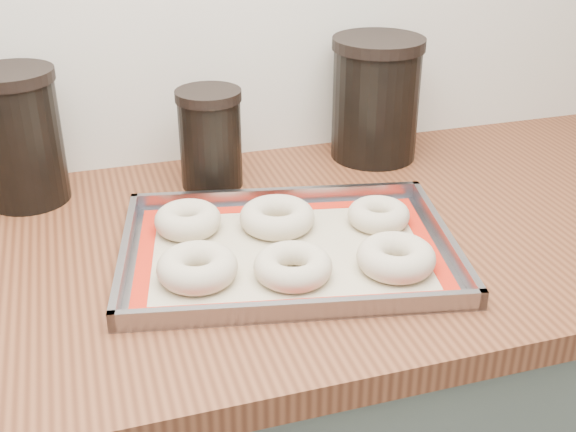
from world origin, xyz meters
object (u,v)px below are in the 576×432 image
object	(u,v)px
bagel_front_mid	(293,266)
bagel_back_mid	(277,217)
bagel_back_right	(379,215)
canister_mid	(210,138)
bagel_front_right	(396,257)
baking_tray	(288,250)
canister_right	(376,98)
bagel_back_left	(188,220)
canister_left	(20,137)
bagel_front_left	(197,267)

from	to	relation	value
bagel_front_mid	bagel_back_mid	xyz separation A→B (m)	(0.02, 0.14, 0.00)
bagel_back_right	canister_mid	size ratio (longest dim) A/B	0.56
bagel_back_mid	bagel_front_right	bearing A→B (deg)	-53.69
bagel_front_mid	canister_mid	bearing A→B (deg)	96.73
baking_tray	bagel_front_right	xyz separation A→B (m)	(0.12, -0.09, 0.02)
bagel_front_mid	canister_right	world-z (taller)	canister_right
bagel_front_mid	bagel_back_left	xyz separation A→B (m)	(-0.11, 0.17, 0.00)
baking_tray	bagel_back_left	size ratio (longest dim) A/B	5.27
bagel_front_right	canister_mid	bearing A→B (deg)	116.66
bagel_back_right	canister_right	xyz separation A→B (m)	(0.10, 0.26, 0.09)
bagel_front_mid	canister_left	bearing A→B (deg)	132.77
bagel_front_right	canister_right	xyz separation A→B (m)	(0.13, 0.39, 0.09)
bagel_front_mid	baking_tray	bearing A→B (deg)	78.18
bagel_front_left	bagel_front_mid	distance (m)	0.12
canister_right	bagel_back_mid	bearing A→B (deg)	-137.69
canister_mid	bagel_back_left	bearing A→B (deg)	-113.39
canister_mid	bagel_back_right	bearing A→B (deg)	-47.53
bagel_front_mid	bagel_back_left	distance (m)	0.20
bagel_front_left	bagel_front_right	world-z (taller)	same
baking_tray	bagel_front_right	size ratio (longest dim) A/B	4.86
bagel_front_right	bagel_back_mid	xyz separation A→B (m)	(-0.12, 0.16, -0.00)
baking_tray	canister_mid	world-z (taller)	canister_mid
bagel_front_right	canister_mid	xyz separation A→B (m)	(-0.18, 0.35, 0.06)
bagel_front_right	bagel_back_left	size ratio (longest dim) A/B	1.08
bagel_back_left	canister_mid	xyz separation A→B (m)	(0.07, 0.16, 0.06)
bagel_back_right	bagel_front_mid	bearing A→B (deg)	-148.05
bagel_front_right	canister_right	distance (m)	0.42
bagel_back_right	canister_left	bearing A→B (deg)	152.90
bagel_back_mid	bagel_back_right	world-z (taller)	bagel_back_mid
bagel_front_right	bagel_back_left	xyz separation A→B (m)	(-0.25, 0.19, -0.00)
bagel_front_right	bagel_back_mid	size ratio (longest dim) A/B	0.95
bagel_back_right	canister_left	distance (m)	0.57
bagel_back_mid	baking_tray	bearing A→B (deg)	-94.06
baking_tray	bagel_back_left	distance (m)	0.16
bagel_back_left	bagel_back_right	bearing A→B (deg)	-12.93
bagel_front_right	bagel_back_right	xyz separation A→B (m)	(0.03, 0.13, -0.00)
bagel_front_left	canister_left	xyz separation A→B (m)	(-0.21, 0.33, 0.08)
bagel_front_right	bagel_back_right	bearing A→B (deg)	76.65
bagel_front_mid	canister_right	distance (m)	0.47
bagel_front_mid	bagel_back_mid	world-z (taller)	bagel_back_mid
bagel_front_left	bagel_back_left	xyz separation A→B (m)	(0.01, 0.14, -0.00)
bagel_back_right	canister_mid	bearing A→B (deg)	132.47
bagel_front_left	canister_right	world-z (taller)	canister_right
bagel_front_left	bagel_front_mid	bearing A→B (deg)	-14.45
baking_tray	bagel_front_right	world-z (taller)	bagel_front_right
bagel_back_right	canister_right	bearing A→B (deg)	68.51
bagel_back_mid	canister_right	size ratio (longest dim) A/B	0.51
canister_mid	canister_right	size ratio (longest dim) A/B	0.76
bagel_front_left	canister_mid	xyz separation A→B (m)	(0.08, 0.30, 0.06)
bagel_back_mid	bagel_front_mid	bearing A→B (deg)	-97.90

